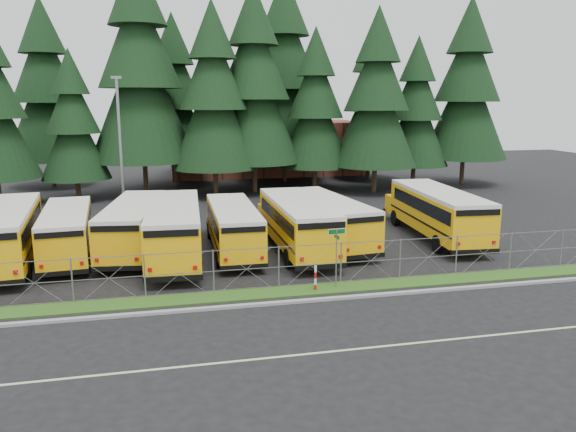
% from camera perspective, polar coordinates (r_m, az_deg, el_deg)
% --- Properties ---
extents(ground, '(120.00, 120.00, 0.00)m').
position_cam_1_polar(ground, '(27.38, 0.69, -6.47)').
color(ground, black).
rests_on(ground, ground).
extents(curb, '(50.00, 0.25, 0.12)m').
position_cam_1_polar(curb, '(24.52, 2.40, -8.55)').
color(curb, gray).
rests_on(curb, ground).
extents(grass_verge, '(50.00, 1.40, 0.06)m').
position_cam_1_polar(grass_verge, '(25.81, 1.58, -7.56)').
color(grass_verge, '#204B15').
rests_on(grass_verge, ground).
extents(road_lane_line, '(50.00, 0.12, 0.01)m').
position_cam_1_polar(road_lane_line, '(20.22, 6.12, -13.37)').
color(road_lane_line, beige).
rests_on(road_lane_line, ground).
extents(chainlink_fence, '(44.00, 0.10, 2.00)m').
position_cam_1_polar(chainlink_fence, '(26.15, 1.21, -5.06)').
color(chainlink_fence, gray).
rests_on(chainlink_fence, ground).
extents(brick_building, '(22.00, 10.00, 6.00)m').
position_cam_1_polar(brick_building, '(66.62, -2.30, 6.98)').
color(brick_building, brown).
rests_on(brick_building, ground).
extents(bus_0, '(3.95, 11.97, 3.08)m').
position_cam_1_polar(bus_0, '(33.00, -26.62, -1.80)').
color(bus_0, '#FFB108').
rests_on(bus_0, ground).
extents(bus_1, '(3.33, 10.57, 2.73)m').
position_cam_1_polar(bus_1, '(33.10, -21.49, -1.64)').
color(bus_1, '#FFB108').
rests_on(bus_1, ground).
extents(bus_2, '(4.03, 11.22, 2.88)m').
position_cam_1_polar(bus_2, '(33.06, -15.29, -1.11)').
color(bus_2, '#FFB108').
rests_on(bus_2, ground).
extents(bus_3, '(3.34, 11.85, 3.08)m').
position_cam_1_polar(bus_3, '(31.12, -11.43, -1.52)').
color(bus_3, '#FFB108').
rests_on(bus_3, ground).
extents(bus_4, '(2.60, 10.43, 2.73)m').
position_cam_1_polar(bus_4, '(32.06, -5.62, -1.27)').
color(bus_4, '#FFB108').
rests_on(bus_4, ground).
extents(bus_5, '(2.72, 11.41, 2.99)m').
position_cam_1_polar(bus_5, '(32.16, 0.80, -0.93)').
color(bus_5, '#FFB108').
rests_on(bus_5, ground).
extents(bus_6, '(3.79, 11.08, 2.85)m').
position_cam_1_polar(bus_6, '(33.72, 3.87, -0.49)').
color(bus_6, '#FFB108').
rests_on(bus_6, ground).
extents(bus_east, '(3.68, 12.03, 3.11)m').
position_cam_1_polar(bus_east, '(36.22, 14.74, 0.21)').
color(bus_east, '#FFB108').
rests_on(bus_east, ground).
extents(street_sign, '(0.84, 0.55, 2.81)m').
position_cam_1_polar(street_sign, '(25.74, 4.95, -2.99)').
color(street_sign, gray).
rests_on(street_sign, ground).
extents(striped_bollard, '(0.11, 0.11, 1.20)m').
position_cam_1_polar(striped_bollard, '(25.65, 2.80, -6.35)').
color(striped_bollard, '#B20C0C').
rests_on(striped_bollard, ground).
extents(light_standard, '(0.70, 0.35, 10.14)m').
position_cam_1_polar(light_standard, '(41.78, -16.67, 7.08)').
color(light_standard, gray).
rests_on(light_standard, ground).
extents(conifer_2, '(5.76, 5.76, 12.75)m').
position_cam_1_polar(conifer_2, '(51.05, -20.98, 8.55)').
color(conifer_2, black).
rests_on(conifer_2, ground).
extents(conifer_3, '(9.52, 9.52, 21.05)m').
position_cam_1_polar(conifer_3, '(52.63, -14.77, 13.54)').
color(conifer_3, black).
rests_on(conifer_3, ground).
extents(conifer_4, '(7.69, 7.69, 17.00)m').
position_cam_1_polar(conifer_4, '(50.50, -7.57, 11.61)').
color(conifer_4, black).
rests_on(conifer_4, ground).
extents(conifer_5, '(8.54, 8.54, 18.90)m').
position_cam_1_polar(conifer_5, '(52.60, -3.49, 12.72)').
color(conifer_5, black).
rests_on(conifer_5, ground).
extents(conifer_6, '(6.85, 6.85, 15.15)m').
position_cam_1_polar(conifer_6, '(53.60, 2.80, 10.71)').
color(conifer_6, black).
rests_on(conifer_6, ground).
extents(conifer_7, '(7.58, 7.58, 16.77)m').
position_cam_1_polar(conifer_7, '(52.77, 9.00, 11.44)').
color(conifer_7, black).
rests_on(conifer_7, ground).
extents(conifer_8, '(6.58, 6.58, 14.55)m').
position_cam_1_polar(conifer_8, '(56.98, 12.87, 10.20)').
color(conifer_8, black).
rests_on(conifer_8, ground).
extents(conifer_9, '(8.33, 8.33, 18.42)m').
position_cam_1_polar(conifer_9, '(59.68, 17.73, 11.86)').
color(conifer_9, black).
rests_on(conifer_9, ground).
extents(conifer_10, '(8.24, 8.24, 18.23)m').
position_cam_1_polar(conifer_10, '(60.35, -23.36, 11.36)').
color(conifer_10, black).
rests_on(conifer_10, ground).
extents(conifer_11, '(7.62, 7.62, 16.85)m').
position_cam_1_polar(conifer_11, '(57.62, -11.47, 11.41)').
color(conifer_11, black).
rests_on(conifer_11, ground).
extents(conifer_12, '(9.56, 9.56, 21.14)m').
position_cam_1_polar(conifer_12, '(59.68, -0.37, 13.71)').
color(conifer_12, black).
rests_on(conifer_12, ground).
extents(conifer_13, '(7.29, 7.29, 16.12)m').
position_cam_1_polar(conifer_13, '(61.55, 8.31, 11.19)').
color(conifer_13, black).
rests_on(conifer_13, ground).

